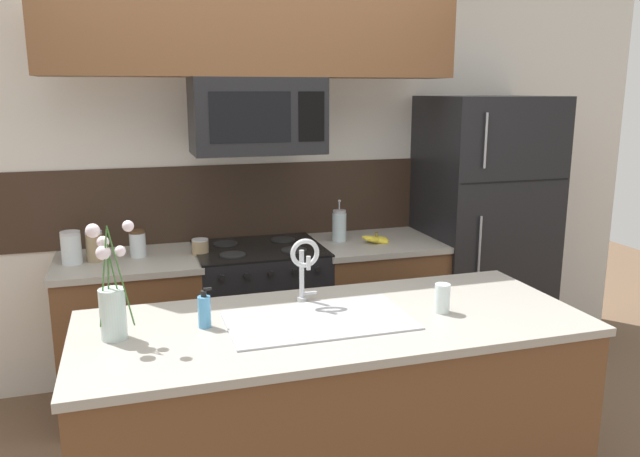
{
  "coord_description": "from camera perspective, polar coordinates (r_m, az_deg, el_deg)",
  "views": [
    {
      "loc": [
        -0.72,
        -2.69,
        1.85
      ],
      "look_at": [
        0.19,
        0.27,
        1.16
      ],
      "focal_mm": 35.0,
      "sensor_mm": 36.0,
      "label": 1
    }
  ],
  "objects": [
    {
      "name": "island_counter",
      "position": [
        2.84,
        1.26,
        -16.89
      ],
      "size": [
        2.12,
        0.87,
        0.91
      ],
      "color": "brown",
      "rests_on": "ground"
    },
    {
      "name": "upper_cabinet_band",
      "position": [
        3.63,
        -6.0,
        18.32
      ],
      "size": [
        2.29,
        0.34,
        0.6
      ],
      "primitive_type": "cube",
      "color": "brown"
    },
    {
      "name": "splash_band",
      "position": [
        4.04,
        -6.6,
        2.49
      ],
      "size": [
        3.07,
        0.01,
        0.48
      ],
      "primitive_type": "cube",
      "color": "#332319",
      "rests_on": "rear_partition"
    },
    {
      "name": "storage_jar_medium",
      "position": [
        3.71,
        -19.93,
        -1.52
      ],
      "size": [
        0.09,
        0.09,
        0.17
      ],
      "color": "#997F5B",
      "rests_on": "back_counter_left"
    },
    {
      "name": "sink_faucet",
      "position": [
        2.76,
        -1.44,
        -3.05
      ],
      "size": [
        0.14,
        0.14,
        0.31
      ],
      "color": "#B7BABF",
      "rests_on": "island_counter"
    },
    {
      "name": "banana_bunch",
      "position": [
        3.93,
        5.19,
        -1.01
      ],
      "size": [
        0.19,
        0.13,
        0.08
      ],
      "color": "yellow",
      "rests_on": "back_counter_right"
    },
    {
      "name": "stove_range",
      "position": [
        3.92,
        -5.45,
        -8.26
      ],
      "size": [
        0.76,
        0.64,
        0.93
      ],
      "color": "black",
      "rests_on": "ground"
    },
    {
      "name": "storage_jar_squat",
      "position": [
        3.71,
        -10.89,
        -1.65
      ],
      "size": [
        0.1,
        0.1,
        0.09
      ],
      "color": "#997F5B",
      "rests_on": "back_counter_left"
    },
    {
      "name": "back_counter_left",
      "position": [
        3.85,
        -16.83,
        -9.22
      ],
      "size": [
        0.8,
        0.65,
        0.91
      ],
      "color": "brown",
      "rests_on": "ground"
    },
    {
      "name": "flower_vase",
      "position": [
        2.53,
        -18.49,
        -6.51
      ],
      "size": [
        0.17,
        0.13,
        0.47
      ],
      "color": "silver",
      "rests_on": "island_counter"
    },
    {
      "name": "drinking_glass",
      "position": [
        2.75,
        11.11,
        -6.28
      ],
      "size": [
        0.07,
        0.07,
        0.13
      ],
      "color": "silver",
      "rests_on": "island_counter"
    },
    {
      "name": "storage_jar_tall",
      "position": [
        3.7,
        -21.79,
        -1.63
      ],
      "size": [
        0.11,
        0.11,
        0.18
      ],
      "color": "silver",
      "rests_on": "back_counter_left"
    },
    {
      "name": "dish_soap_bottle",
      "position": [
        2.58,
        -10.53,
        -7.43
      ],
      "size": [
        0.06,
        0.05,
        0.16
      ],
      "color": "#4C93C6",
      "rests_on": "island_counter"
    },
    {
      "name": "rear_partition",
      "position": [
        4.14,
        -2.7,
        4.9
      ],
      "size": [
        5.2,
        0.1,
        2.6
      ],
      "primitive_type": "cube",
      "color": "silver",
      "rests_on": "ground"
    },
    {
      "name": "back_counter_right",
      "position": [
        4.13,
        5.01,
        -7.23
      ],
      "size": [
        0.79,
        0.65,
        0.91
      ],
      "color": "brown",
      "rests_on": "ground"
    },
    {
      "name": "microwave",
      "position": [
        3.65,
        -5.79,
        10.22
      ],
      "size": [
        0.74,
        0.4,
        0.43
      ],
      "color": "black"
    },
    {
      "name": "storage_jar_short",
      "position": [
        3.73,
        -16.33,
        -1.34
      ],
      "size": [
        0.09,
        0.09,
        0.16
      ],
      "color": "silver",
      "rests_on": "back_counter_left"
    },
    {
      "name": "refrigerator",
      "position": [
        4.36,
        14.47,
        -0.35
      ],
      "size": [
        0.79,
        0.74,
        1.81
      ],
      "color": "black",
      "rests_on": "ground"
    },
    {
      "name": "french_press",
      "position": [
        3.95,
        1.77,
        0.26
      ],
      "size": [
        0.09,
        0.09,
        0.27
      ],
      "color": "silver",
      "rests_on": "back_counter_right"
    },
    {
      "name": "kitchen_sink",
      "position": [
        2.65,
        -0.13,
        -9.83
      ],
      "size": [
        0.76,
        0.44,
        0.16
      ],
      "color": "#ADAFB5",
      "rests_on": "island_counter"
    }
  ]
}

